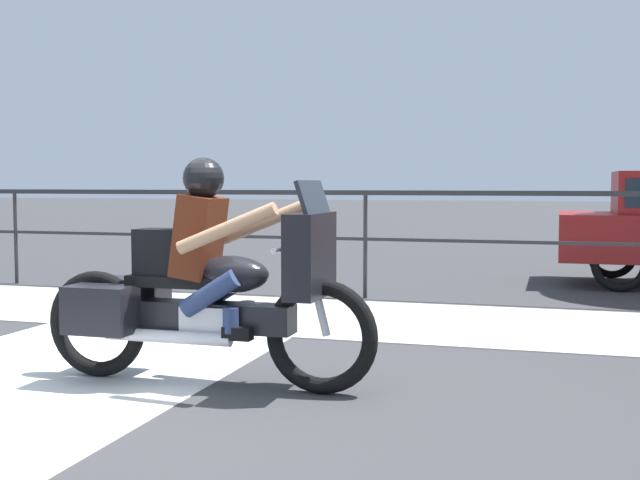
% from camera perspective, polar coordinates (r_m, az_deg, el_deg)
% --- Properties ---
extents(ground_plane, '(120.00, 120.00, 0.00)m').
position_cam_1_polar(ground_plane, '(5.46, -8.93, -11.19)').
color(ground_plane, '#38383A').
extents(sidewalk_band, '(44.00, 2.40, 0.01)m').
position_cam_1_polar(sidewalk_band, '(8.58, 0.91, -5.50)').
color(sidewalk_band, '#B7B2A8').
rests_on(sidewalk_band, ground).
extents(fence_railing, '(36.00, 0.05, 1.34)m').
position_cam_1_polar(fence_railing, '(9.92, 3.25, 1.88)').
color(fence_railing, '#232326').
rests_on(fence_railing, ground).
extents(motorcycle, '(2.52, 0.76, 1.61)m').
position_cam_1_polar(motorcycle, '(5.72, -8.26, -3.27)').
color(motorcycle, black).
rests_on(motorcycle, ground).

